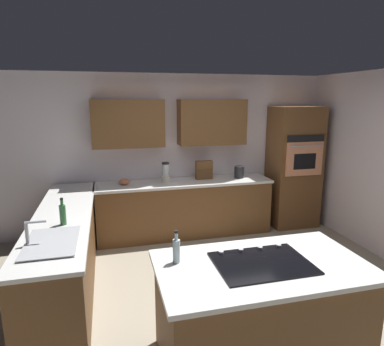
{
  "coord_description": "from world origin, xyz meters",
  "views": [
    {
      "loc": [
        1.28,
        3.43,
        2.2
      ],
      "look_at": [
        0.16,
        -0.99,
        1.2
      ],
      "focal_mm": 31.59,
      "sensor_mm": 36.0,
      "label": 1
    }
  ],
  "objects": [
    {
      "name": "dish_soap_bottle",
      "position": [
        1.77,
        -0.17,
        1.02
      ],
      "size": [
        0.07,
        0.07,
        0.29
      ],
      "color": "#336B38",
      "rests_on": "countertop_side"
    },
    {
      "name": "cooktop",
      "position": [
        0.12,
        1.14,
        0.91
      ],
      "size": [
        0.76,
        0.56,
        0.03
      ],
      "color": "black",
      "rests_on": "island_top"
    },
    {
      "name": "countertop_back",
      "position": [
        0.1,
        -1.72,
        0.88
      ],
      "size": [
        2.84,
        0.64,
        0.04
      ],
      "primitive_type": "cube",
      "color": "silver",
      "rests_on": "lower_cabinets_back"
    },
    {
      "name": "kettle",
      "position": [
        -0.85,
        -1.75,
        1.0
      ],
      "size": [
        0.16,
        0.16,
        0.19
      ],
      "primitive_type": "cylinder",
      "color": "#262628",
      "rests_on": "countertop_back"
    },
    {
      "name": "lower_cabinets_back",
      "position": [
        0.1,
        -1.72,
        0.43
      ],
      "size": [
        2.8,
        0.6,
        0.86
      ],
      "primitive_type": "cube",
      "color": "brown",
      "rests_on": "ground"
    },
    {
      "name": "spice_rack",
      "position": [
        -0.25,
        -1.8,
        1.05
      ],
      "size": [
        0.28,
        0.11,
        0.31
      ],
      "color": "brown",
      "rests_on": "countertop_back"
    },
    {
      "name": "blender",
      "position": [
        0.4,
        -1.75,
        1.04
      ],
      "size": [
        0.15,
        0.15,
        0.32
      ],
      "color": "beige",
      "rests_on": "countertop_back"
    },
    {
      "name": "mixing_bowl",
      "position": [
        1.05,
        -1.75,
        0.95
      ],
      "size": [
        0.17,
        0.17,
        0.09
      ],
      "primitive_type": "ellipsoid",
      "color": "#CC724C",
      "rests_on": "countertop_back"
    },
    {
      "name": "oil_bottle",
      "position": [
        0.78,
        0.95,
        1.01
      ],
      "size": [
        0.06,
        0.06,
        0.28
      ],
      "color": "silver",
      "rests_on": "island_top"
    },
    {
      "name": "wall_oven",
      "position": [
        -1.85,
        -1.72,
        1.04
      ],
      "size": [
        0.8,
        0.66,
        2.08
      ],
      "color": "brown",
      "rests_on": "ground"
    },
    {
      "name": "wall_back",
      "position": [
        0.07,
        -2.04,
        1.44
      ],
      "size": [
        6.0,
        0.44,
        2.6
      ],
      "color": "silver",
      "rests_on": "ground"
    },
    {
      "name": "island_base",
      "position": [
        0.12,
        1.14,
        0.43
      ],
      "size": [
        1.63,
        0.88,
        0.86
      ],
      "primitive_type": "cube",
      "color": "brown",
      "rests_on": "ground"
    },
    {
      "name": "lower_cabinets_side",
      "position": [
        1.82,
        -0.55,
        0.43
      ],
      "size": [
        0.6,
        2.9,
        0.86
      ],
      "primitive_type": "cube",
      "color": "brown",
      "rests_on": "ground"
    },
    {
      "name": "sink_unit",
      "position": [
        1.83,
        0.31,
        0.92
      ],
      "size": [
        0.46,
        0.7,
        0.23
      ],
      "color": "#515456",
      "rests_on": "countertop_side"
    },
    {
      "name": "countertop_side",
      "position": [
        1.82,
        -0.55,
        0.88
      ],
      "size": [
        0.64,
        2.94,
        0.04
      ],
      "primitive_type": "cube",
      "color": "silver",
      "rests_on": "lower_cabinets_side"
    },
    {
      "name": "ground_plane",
      "position": [
        0.0,
        0.0,
        0.0
      ],
      "size": [
        14.0,
        14.0,
        0.0
      ],
      "primitive_type": "plane",
      "color": "#9E937F"
    },
    {
      "name": "island_top",
      "position": [
        0.12,
        1.14,
        0.88
      ],
      "size": [
        1.71,
        0.96,
        0.04
      ],
      "primitive_type": "cube",
      "color": "silver",
      "rests_on": "island_base"
    }
  ]
}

